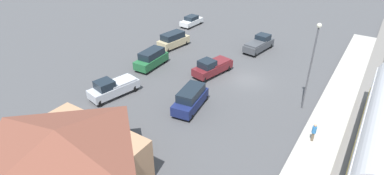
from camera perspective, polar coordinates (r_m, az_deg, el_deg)
The scene contains 13 objects.
ground_plane at distance 36.95m, azimuth 10.03°, elevation 1.41°, with size 200.00×200.00×0.00m, color #4C4C4F.
railway_track at distance 34.99m, azimuth 31.46°, elevation -4.58°, with size 4.80×70.00×0.30m.
platform at distance 34.96m, azimuth 25.15°, elevation -2.73°, with size 3.20×46.00×0.30m.
station_building at distance 23.19m, azimuth -22.96°, elevation -12.17°, with size 9.89×9.10×5.22m.
pedestrian_on_platform at distance 28.04m, azimuth 21.69°, elevation -7.57°, with size 0.36×0.36×1.71m.
suv_navy at distance 30.61m, azimuth -0.27°, elevation -2.06°, with size 2.65×5.13×2.22m.
sedan_white at distance 54.30m, azimuth -0.09°, elevation 12.27°, with size 2.10×4.60×1.74m.
pickup_maroon at distance 37.27m, azimuth 3.75°, elevation 3.87°, with size 3.10×5.70×2.14m.
suv_green at distance 39.42m, azimuth -7.53°, elevation 5.38°, with size 2.14×4.97×2.22m.
suv_tan at distance 45.16m, azimuth -3.48°, elevation 8.84°, with size 2.70×5.15×2.22m.
pickup_silver at distance 33.81m, azimuth -14.46°, elevation -0.00°, with size 3.08×5.70×2.14m.
pickup_charcoal at distance 44.96m, azimuth 12.36°, elevation 7.93°, with size 2.75×5.63×2.14m.
light_pole_near_platform at distance 30.71m, azimuth 21.41°, elevation 5.03°, with size 0.44×0.44×8.88m.
Camera 1 is at (-11.91, 30.36, 17.38)m, focal length 28.74 mm.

